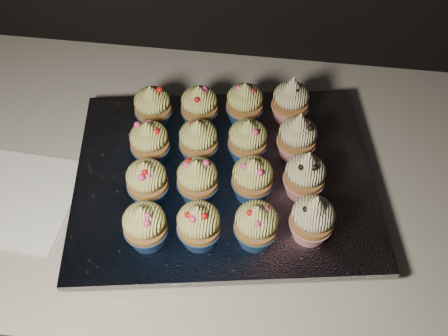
{
  "coord_description": "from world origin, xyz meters",
  "views": [
    {
      "loc": [
        -0.16,
        1.18,
        1.57
      ],
      "look_at": [
        -0.22,
        1.66,
        0.95
      ],
      "focal_mm": 40.0,
      "sensor_mm": 36.0,
      "label": 1
    }
  ],
  "objects": [
    {
      "name": "cabinet",
      "position": [
        0.0,
        1.7,
        0.43
      ],
      "size": [
        2.4,
        0.6,
        0.86
      ],
      "primitive_type": "cube",
      "color": "black",
      "rests_on": "ground"
    },
    {
      "name": "worktop",
      "position": [
        0.0,
        1.7,
        0.88
      ],
      "size": [
        2.44,
        0.64,
        0.04
      ],
      "primitive_type": "cube",
      "color": "beige",
      "rests_on": "cabinet"
    },
    {
      "name": "napkin",
      "position": [
        -0.55,
        1.59,
        0.9
      ],
      "size": [
        0.19,
        0.19,
        0.0
      ],
      "primitive_type": "cube",
      "rotation": [
        0.0,
        0.0,
        -0.05
      ],
      "color": "white",
      "rests_on": "worktop"
    },
    {
      "name": "baking_tray",
      "position": [
        -0.22,
        1.66,
        0.91
      ],
      "size": [
        0.49,
        0.4,
        0.02
      ],
      "primitive_type": "cube",
      "rotation": [
        0.0,
        0.0,
        0.17
      ],
      "color": "black",
      "rests_on": "worktop"
    },
    {
      "name": "foil_lining",
      "position": [
        -0.22,
        1.66,
        0.93
      ],
      "size": [
        0.53,
        0.44,
        0.01
      ],
      "primitive_type": "cube",
      "rotation": [
        0.0,
        0.0,
        0.17
      ],
      "color": "silver",
      "rests_on": "baking_tray"
    },
    {
      "name": "cupcake_0",
      "position": [
        -0.31,
        1.53,
        0.97
      ],
      "size": [
        0.06,
        0.06,
        0.08
      ],
      "color": "navy",
      "rests_on": "foil_lining"
    },
    {
      "name": "cupcake_1",
      "position": [
        -0.24,
        1.54,
        0.97
      ],
      "size": [
        0.06,
        0.06,
        0.08
      ],
      "color": "navy",
      "rests_on": "foil_lining"
    },
    {
      "name": "cupcake_2",
      "position": [
        -0.16,
        1.55,
        0.97
      ],
      "size": [
        0.06,
        0.06,
        0.08
      ],
      "color": "navy",
      "rests_on": "foil_lining"
    },
    {
      "name": "cupcake_3",
      "position": [
        -0.08,
        1.57,
        0.97
      ],
      "size": [
        0.06,
        0.06,
        0.1
      ],
      "color": "#B1182A",
      "rests_on": "foil_lining"
    },
    {
      "name": "cupcake_4",
      "position": [
        -0.33,
        1.61,
        0.97
      ],
      "size": [
        0.06,
        0.06,
        0.08
      ],
      "color": "navy",
      "rests_on": "foil_lining"
    },
    {
      "name": "cupcake_5",
      "position": [
        -0.25,
        1.62,
        0.97
      ],
      "size": [
        0.06,
        0.06,
        0.08
      ],
      "color": "navy",
      "rests_on": "foil_lining"
    },
    {
      "name": "cupcake_6",
      "position": [
        -0.17,
        1.63,
        0.97
      ],
      "size": [
        0.06,
        0.06,
        0.08
      ],
      "color": "navy",
      "rests_on": "foil_lining"
    },
    {
      "name": "cupcake_7",
      "position": [
        -0.1,
        1.65,
        0.97
      ],
      "size": [
        0.06,
        0.06,
        0.1
      ],
      "color": "#B1182A",
      "rests_on": "foil_lining"
    },
    {
      "name": "cupcake_8",
      "position": [
        -0.34,
        1.68,
        0.97
      ],
      "size": [
        0.06,
        0.06,
        0.08
      ],
      "color": "navy",
      "rests_on": "foil_lining"
    },
    {
      "name": "cupcake_9",
      "position": [
        -0.26,
        1.69,
        0.97
      ],
      "size": [
        0.06,
        0.06,
        0.08
      ],
      "color": "navy",
      "rests_on": "foil_lining"
    },
    {
      "name": "cupcake_10",
      "position": [
        -0.19,
        1.71,
        0.97
      ],
      "size": [
        0.06,
        0.06,
        0.08
      ],
      "color": "navy",
      "rests_on": "foil_lining"
    },
    {
      "name": "cupcake_11",
      "position": [
        -0.11,
        1.72,
        0.97
      ],
      "size": [
        0.06,
        0.06,
        0.1
      ],
      "color": "#B1182A",
      "rests_on": "foil_lining"
    },
    {
      "name": "cupcake_12",
      "position": [
        -0.35,
        1.76,
        0.97
      ],
      "size": [
        0.06,
        0.06,
        0.08
      ],
      "color": "navy",
      "rests_on": "foil_lining"
    },
    {
      "name": "cupcake_13",
      "position": [
        -0.28,
        1.77,
        0.97
      ],
      "size": [
        0.06,
        0.06,
        0.08
      ],
      "color": "navy",
      "rests_on": "foil_lining"
    },
    {
      "name": "cupcake_14",
      "position": [
        -0.2,
        1.79,
        0.97
      ],
      "size": [
        0.06,
        0.06,
        0.08
      ],
      "color": "navy",
      "rests_on": "foil_lining"
    },
    {
      "name": "cupcake_15",
      "position": [
        -0.12,
        1.8,
        0.97
      ],
      "size": [
        0.06,
        0.06,
        0.1
      ],
      "color": "#B1182A",
      "rests_on": "foil_lining"
    }
  ]
}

